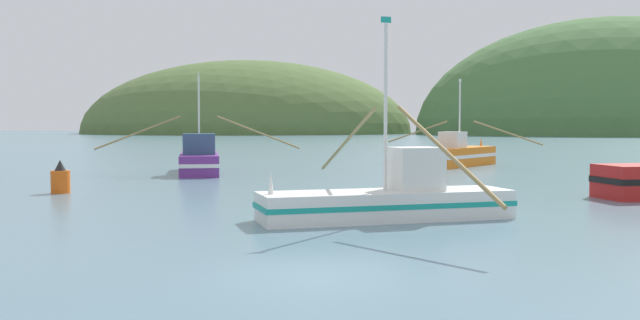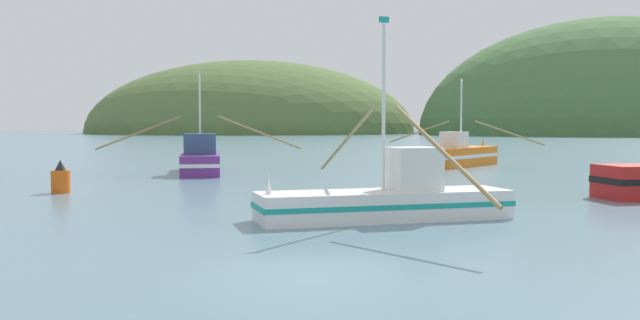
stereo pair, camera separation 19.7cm
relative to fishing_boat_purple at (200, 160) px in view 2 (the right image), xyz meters
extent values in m
plane|color=slate|center=(10.11, -29.96, -0.88)|extent=(600.00, 600.00, 0.00)
ellipsoid|color=#47703D|center=(83.24, 171.81, -0.88)|extent=(116.57, 93.26, 69.92)
ellipsoid|color=#516B38|center=(-30.68, 187.83, -0.88)|extent=(110.45, 88.36, 48.66)
cube|color=#6B2D84|center=(-0.05, 0.21, -0.23)|extent=(4.36, 8.90, 1.30)
cube|color=white|center=(-0.05, 0.21, -0.17)|extent=(4.41, 8.99, 0.23)
cone|color=#6B2D84|center=(-0.99, 4.04, 0.76)|extent=(0.24, 0.24, 0.70)
cube|color=#334C6B|center=(0.28, -1.13, 1.07)|extent=(2.48, 2.73, 1.32)
cylinder|color=silver|center=(-0.07, 0.29, 2.98)|extent=(0.12, 0.12, 5.12)
cube|color=white|center=(-0.07, 0.29, 5.66)|extent=(0.12, 0.36, 0.20)
cylinder|color=#997F4C|center=(-3.85, -0.72, 1.78)|extent=(5.35, 1.43, 2.24)
cylinder|color=#997F4C|center=(3.75, 1.15, 1.78)|extent=(5.35, 1.43, 2.24)
cube|color=white|center=(11.70, -21.13, -0.39)|extent=(8.86, 5.07, 0.98)
cube|color=teal|center=(11.70, -21.13, -0.34)|extent=(8.95, 5.12, 0.18)
cone|color=white|center=(7.98, -22.52, 0.45)|extent=(0.26, 0.26, 0.70)
cube|color=silver|center=(12.70, -20.76, 0.83)|extent=(2.04, 2.02, 1.47)
cylinder|color=silver|center=(11.67, -21.14, 2.90)|extent=(0.12, 0.12, 5.61)
cube|color=teal|center=(11.67, -21.14, 5.83)|extent=(0.35, 0.15, 0.20)
cylinder|color=#997F4C|center=(13.20, -25.17, 1.65)|extent=(2.37, 6.10, 2.61)
cylinder|color=#997F4C|center=(10.19, -17.09, 1.65)|extent=(2.37, 6.10, 2.61)
cube|color=orange|center=(17.99, 9.10, -0.16)|extent=(6.46, 8.31, 1.45)
cube|color=white|center=(17.99, 9.10, -0.09)|extent=(6.52, 8.39, 0.26)
cone|color=orange|center=(20.09, 12.36, 0.91)|extent=(0.28, 0.28, 0.70)
cube|color=silver|center=(17.31, 8.04, 1.16)|extent=(2.26, 2.30, 1.20)
cylinder|color=silver|center=(17.93, 9.02, 3.05)|extent=(0.12, 0.12, 4.98)
cube|color=white|center=(17.93, 9.02, 5.66)|extent=(0.22, 0.32, 0.20)
cylinder|color=#997F4C|center=(14.83, 11.13, 1.71)|extent=(4.52, 2.97, 1.80)
cylinder|color=#997F4C|center=(21.14, 7.07, 1.71)|extent=(4.52, 2.97, 1.80)
cylinder|color=#E55914|center=(-3.29, -13.23, -0.36)|extent=(0.87, 0.87, 1.06)
cone|color=black|center=(-3.29, -13.23, 0.42)|extent=(0.52, 0.52, 0.50)
camera|label=1|loc=(11.18, -44.60, 2.37)|focal=39.03mm
camera|label=2|loc=(11.38, -44.59, 2.37)|focal=39.03mm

